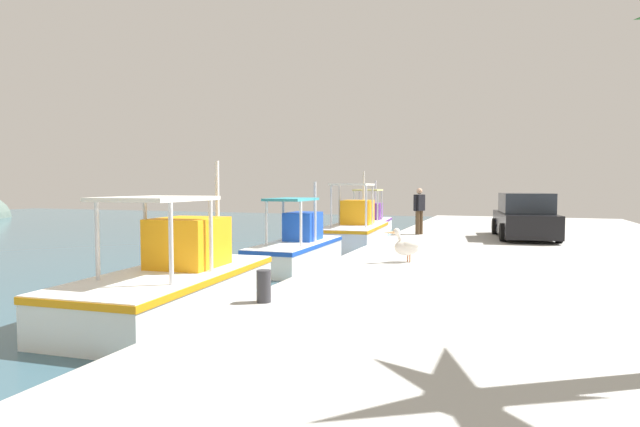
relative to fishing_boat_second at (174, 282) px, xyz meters
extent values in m
cube|color=#B2B2AD|center=(5.13, -7.35, -0.27)|extent=(36.00, 10.00, 0.80)
cube|color=white|center=(-0.09, -0.01, -0.22)|extent=(5.45, 2.58, 0.89)
cube|color=orange|center=(-0.09, -0.01, 0.14)|extent=(5.49, 2.62, 0.12)
cube|color=orange|center=(0.57, 0.04, 0.74)|extent=(1.58, 1.42, 1.04)
cylinder|color=silver|center=(-1.22, -0.86, 0.94)|extent=(0.08, 0.08, 1.44)
cylinder|color=silver|center=(-1.34, 0.66, 0.94)|extent=(0.08, 0.08, 1.44)
cylinder|color=silver|center=(0.21, -0.75, 0.94)|extent=(0.08, 0.08, 1.44)
cylinder|color=silver|center=(0.09, 0.77, 0.94)|extent=(0.08, 0.08, 1.44)
cube|color=silver|center=(-0.56, -0.04, 1.70)|extent=(2.26, 1.76, 0.08)
cylinder|color=silver|center=(1.89, 0.14, 1.38)|extent=(0.10, 0.10, 2.32)
torus|color=orange|center=(0.57, 0.76, 0.74)|extent=(0.55, 0.14, 0.54)
cube|color=white|center=(6.37, -0.01, -0.26)|extent=(4.83, 1.73, 0.81)
cube|color=#1947B7|center=(6.37, -0.01, 0.07)|extent=(4.87, 1.77, 0.12)
cube|color=#1947B7|center=(6.96, 0.01, 0.61)|extent=(1.37, 1.00, 0.93)
cylinder|color=silver|center=(5.30, -0.60, 0.82)|extent=(0.08, 0.08, 1.34)
cylinder|color=silver|center=(5.27, 0.52, 0.82)|extent=(0.08, 0.08, 1.34)
cylinder|color=silver|center=(6.60, -0.56, 0.82)|extent=(0.08, 0.08, 1.34)
cylinder|color=silver|center=(6.57, 0.56, 0.82)|extent=(0.08, 0.08, 1.34)
cube|color=teal|center=(5.93, -0.02, 1.53)|extent=(1.97, 1.23, 0.08)
cylinder|color=silver|center=(8.16, 0.04, 1.12)|extent=(0.10, 0.10, 1.95)
cube|color=white|center=(11.71, -0.38, -0.18)|extent=(5.14, 2.37, 0.97)
cube|color=orange|center=(11.71, -0.38, 0.22)|extent=(5.18, 2.41, 0.12)
cube|color=orange|center=(12.34, -0.34, 0.82)|extent=(1.48, 1.31, 1.03)
cylinder|color=silver|center=(10.64, -1.17, 1.14)|extent=(0.08, 0.08, 1.66)
cylinder|color=silver|center=(10.54, 0.25, 1.14)|extent=(0.08, 0.08, 1.66)
cylinder|color=silver|center=(11.99, -1.07, 1.14)|extent=(0.08, 0.08, 1.66)
cylinder|color=silver|center=(11.89, 0.35, 1.14)|extent=(0.08, 0.08, 1.66)
cube|color=silver|center=(11.26, -0.41, 2.01)|extent=(2.13, 1.63, 0.08)
cylinder|color=silver|center=(13.59, -0.25, 1.46)|extent=(0.10, 0.10, 2.32)
cube|color=white|center=(18.40, 0.72, -0.30)|extent=(6.08, 2.38, 0.73)
cube|color=#723399|center=(18.40, 0.72, -0.01)|extent=(6.12, 2.42, 0.12)
cube|color=#723399|center=(19.14, 0.80, 0.53)|extent=(1.76, 1.23, 0.92)
cylinder|color=silver|center=(17.14, -0.03, 0.88)|extent=(0.08, 0.08, 1.63)
cylinder|color=silver|center=(17.01, 1.21, 0.88)|extent=(0.08, 0.08, 1.63)
cylinder|color=silver|center=(18.73, 0.13, 0.88)|extent=(0.08, 0.08, 1.63)
cylinder|color=silver|center=(18.60, 1.37, 0.88)|extent=(0.08, 0.08, 1.63)
cube|color=#D8CC72|center=(17.87, 0.67, 1.73)|extent=(2.52, 1.55, 0.08)
cylinder|color=silver|center=(20.61, 0.95, 1.17)|extent=(0.10, 0.10, 2.20)
cylinder|color=tan|center=(3.46, -4.13, 0.24)|extent=(0.04, 0.04, 0.22)
cylinder|color=tan|center=(3.36, -4.20, 0.24)|extent=(0.04, 0.04, 0.22)
ellipsoid|color=white|center=(3.38, -4.12, 0.49)|extent=(0.64, 0.70, 0.40)
ellipsoid|color=silver|center=(3.41, -4.16, 0.55)|extent=(0.62, 0.66, 0.28)
cylinder|color=white|center=(3.26, -3.97, 0.71)|extent=(0.19, 0.21, 0.27)
sphere|color=white|center=(3.22, -3.91, 0.87)|extent=(0.22, 0.22, 0.16)
cone|color=#F2B272|center=(3.10, -3.75, 0.85)|extent=(0.24, 0.28, 0.07)
cylinder|color=#4C3823|center=(10.51, -3.32, 0.58)|extent=(0.16, 0.16, 0.89)
cylinder|color=#4C3823|center=(10.33, -3.24, 0.58)|extent=(0.16, 0.16, 0.89)
cube|color=black|center=(10.42, -3.28, 1.33)|extent=(0.47, 0.39, 0.61)
cylinder|color=black|center=(10.64, -3.39, 1.31)|extent=(0.10, 0.10, 0.58)
cylinder|color=black|center=(10.19, -3.17, 1.31)|extent=(0.10, 0.10, 0.58)
sphere|color=tan|center=(10.42, -3.28, 1.76)|extent=(0.22, 0.22, 0.22)
cylinder|color=black|center=(11.65, -7.63, 0.43)|extent=(0.62, 0.25, 0.60)
cylinder|color=black|center=(11.45, -5.95, 0.43)|extent=(0.62, 0.25, 0.60)
cylinder|color=black|center=(9.13, -7.93, 0.43)|extent=(0.62, 0.25, 0.60)
cylinder|color=black|center=(8.93, -6.24, 0.43)|extent=(0.62, 0.25, 0.60)
cube|color=black|center=(10.29, -6.94, 0.64)|extent=(4.27, 2.16, 0.76)
cube|color=#262D38|center=(10.14, -6.95, 1.36)|extent=(2.37, 1.80, 0.68)
cylinder|color=#333338|center=(-1.50, -2.80, 0.39)|extent=(0.23, 0.23, 0.50)
camera|label=1|loc=(-8.45, -6.30, 1.94)|focal=28.15mm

